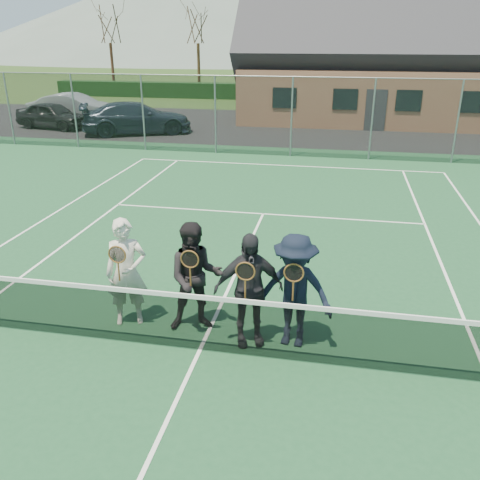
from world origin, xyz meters
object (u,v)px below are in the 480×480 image
(player_d, at_px, (294,291))
(clubhouse, at_px, (387,44))
(player_a, at_px, (126,272))
(car_a, at_px, (53,115))
(player_c, at_px, (248,290))
(car_b, at_px, (75,109))
(car_c, at_px, (137,118))
(tennis_net, at_px, (199,320))
(player_b, at_px, (196,277))

(player_d, bearing_deg, clubhouse, 83.57)
(player_a, distance_m, player_d, 2.70)
(car_a, relative_size, player_c, 2.13)
(car_b, distance_m, player_c, 22.86)
(player_a, bearing_deg, car_c, 111.23)
(player_a, xyz_separation_m, player_c, (2.02, -0.20, -0.00))
(car_c, bearing_deg, car_b, 38.71)
(car_b, relative_size, player_c, 2.62)
(player_a, relative_size, player_d, 1.00)
(tennis_net, xyz_separation_m, player_d, (1.35, 0.47, 0.38))
(clubhouse, distance_m, player_c, 24.04)
(clubhouse, bearing_deg, car_a, -158.89)
(player_c, bearing_deg, car_a, 127.38)
(car_a, height_order, car_b, car_b)
(car_a, bearing_deg, player_a, -135.23)
(tennis_net, height_order, player_c, player_c)
(car_b, distance_m, player_d, 23.18)
(player_a, bearing_deg, car_a, 123.20)
(player_a, bearing_deg, car_b, 120.01)
(tennis_net, distance_m, player_d, 1.48)
(tennis_net, height_order, player_d, player_d)
(car_a, distance_m, tennis_net, 21.61)
(clubhouse, bearing_deg, player_a, -102.87)
(car_b, bearing_deg, clubhouse, -76.65)
(tennis_net, distance_m, player_a, 1.52)
(player_b, bearing_deg, player_c, -15.76)
(tennis_net, bearing_deg, clubhouse, 80.54)
(clubhouse, distance_m, player_b, 23.94)
(player_c, xyz_separation_m, player_d, (0.68, 0.08, -0.00))
(car_a, relative_size, player_b, 2.13)
(car_c, height_order, player_a, player_a)
(player_b, height_order, player_d, same)
(car_a, xyz_separation_m, player_a, (11.15, -17.04, 0.27))
(car_c, distance_m, player_c, 18.66)
(car_a, bearing_deg, car_b, 0.16)
(car_c, relative_size, player_b, 2.85)
(tennis_net, xyz_separation_m, clubhouse, (4.00, 24.00, 3.45))
(car_a, height_order, player_a, player_a)
(player_d, bearing_deg, car_c, 118.74)
(car_a, relative_size, car_b, 0.81)
(car_b, relative_size, player_a, 2.62)
(car_a, xyz_separation_m, player_d, (13.85, -17.16, 0.27))
(car_a, xyz_separation_m, clubhouse, (16.50, 6.37, 3.34))
(tennis_net, height_order, clubhouse, clubhouse)
(tennis_net, relative_size, player_c, 6.49)
(tennis_net, xyz_separation_m, player_b, (-0.22, 0.64, 0.38))
(car_b, distance_m, clubhouse, 17.13)
(tennis_net, bearing_deg, player_c, 29.85)
(car_c, height_order, player_c, player_c)
(player_a, bearing_deg, player_d, -2.58)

